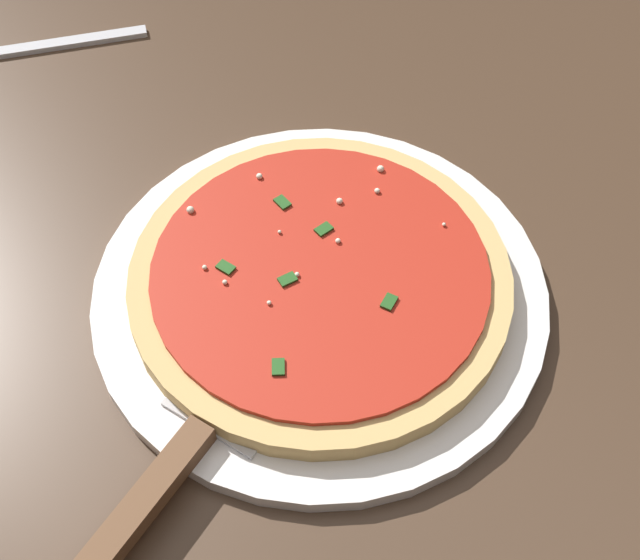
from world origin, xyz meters
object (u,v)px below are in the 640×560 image
(serving_plate, at_px, (320,292))
(pizza_server, at_px, (179,460))
(pizza, at_px, (320,279))
(fork, at_px, (29,49))

(serving_plate, relative_size, pizza_server, 1.43)
(pizza, xyz_separation_m, pizza_server, (-0.16, -0.01, -0.00))
(serving_plate, xyz_separation_m, pizza, (0.00, 0.00, 0.02))
(serving_plate, relative_size, pizza, 1.21)
(serving_plate, distance_m, pizza_server, 0.16)
(pizza, bearing_deg, pizza_server, -176.46)
(serving_plate, height_order, pizza_server, pizza_server)
(pizza_server, xyz_separation_m, fork, (0.22, 0.38, -0.01))
(serving_plate, distance_m, pizza, 0.02)
(pizza, xyz_separation_m, fork, (0.07, 0.37, -0.02))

